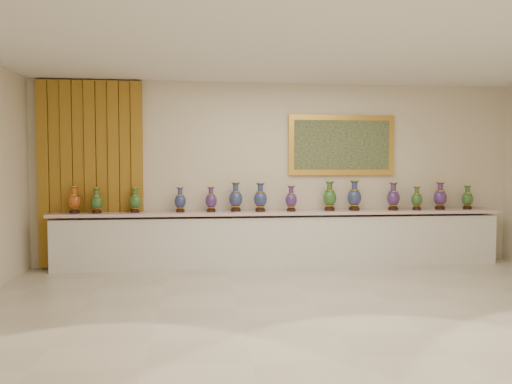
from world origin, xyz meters
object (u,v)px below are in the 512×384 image
at_px(vase_1, 97,202).
at_px(counter, 281,239).
at_px(vase_0, 74,201).
at_px(vase_2, 135,201).

bearing_deg(vase_1, counter, 0.71).
xyz_separation_m(counter, vase_0, (-3.25, -0.02, 0.65)).
height_order(counter, vase_1, vase_1).
distance_m(counter, vase_2, 2.41).
distance_m(vase_0, vase_2, 0.92).
relative_size(vase_0, vase_2, 1.07).
relative_size(vase_0, vase_1, 1.06).
bearing_deg(vase_2, vase_1, -177.37).
bearing_deg(counter, vase_2, -179.78).
xyz_separation_m(vase_0, vase_1, (0.34, -0.01, -0.01)).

